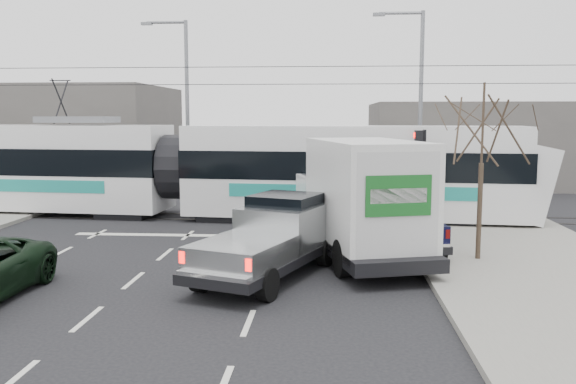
# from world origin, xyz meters

# --- Properties ---
(ground) EXTENTS (120.00, 120.00, 0.00)m
(ground) POSITION_xyz_m (0.00, 0.00, 0.00)
(ground) COLOR black
(ground) RESTS_ON ground
(sidewalk_right) EXTENTS (6.00, 60.00, 0.15)m
(sidewalk_right) POSITION_xyz_m (9.00, 0.00, 0.07)
(sidewalk_right) COLOR gray
(sidewalk_right) RESTS_ON ground
(rails) EXTENTS (60.00, 1.60, 0.03)m
(rails) POSITION_xyz_m (0.00, 10.00, 0.01)
(rails) COLOR #33302D
(rails) RESTS_ON ground
(building_left) EXTENTS (14.00, 10.00, 6.00)m
(building_left) POSITION_xyz_m (-14.00, 22.00, 3.00)
(building_left) COLOR #625C58
(building_left) RESTS_ON ground
(building_right) EXTENTS (12.00, 10.00, 5.00)m
(building_right) POSITION_xyz_m (12.00, 24.00, 2.50)
(building_right) COLOR #625C58
(building_right) RESTS_ON ground
(bare_tree) EXTENTS (2.40, 2.40, 5.00)m
(bare_tree) POSITION_xyz_m (7.60, 2.50, 3.79)
(bare_tree) COLOR #47382B
(bare_tree) RESTS_ON ground
(traffic_signal) EXTENTS (0.44, 0.44, 3.60)m
(traffic_signal) POSITION_xyz_m (6.47, 6.50, 2.74)
(traffic_signal) COLOR black
(traffic_signal) RESTS_ON ground
(street_lamp_near) EXTENTS (2.38, 0.25, 9.00)m
(street_lamp_near) POSITION_xyz_m (7.31, 14.00, 5.11)
(street_lamp_near) COLOR slate
(street_lamp_near) RESTS_ON ground
(street_lamp_far) EXTENTS (2.38, 0.25, 9.00)m
(street_lamp_far) POSITION_xyz_m (-4.19, 16.00, 5.11)
(street_lamp_far) COLOR slate
(street_lamp_far) RESTS_ON ground
(catenary) EXTENTS (60.00, 0.20, 7.00)m
(catenary) POSITION_xyz_m (0.00, 10.00, 3.88)
(catenary) COLOR black
(catenary) RESTS_ON ground
(tram) EXTENTS (28.10, 5.22, 5.71)m
(tram) POSITION_xyz_m (-3.10, 9.97, 2.03)
(tram) COLOR white
(tram) RESTS_ON ground
(silver_pickup) EXTENTS (3.85, 6.04, 2.08)m
(silver_pickup) POSITION_xyz_m (1.87, 0.86, 1.03)
(silver_pickup) COLOR black
(silver_pickup) RESTS_ON ground
(box_truck) EXTENTS (4.20, 7.47, 3.54)m
(box_truck) POSITION_xyz_m (4.22, 2.82, 1.75)
(box_truck) COLOR black
(box_truck) RESTS_ON ground
(navy_pickup) EXTENTS (2.53, 4.79, 1.92)m
(navy_pickup) POSITION_xyz_m (5.44, 4.19, 0.95)
(navy_pickup) COLOR black
(navy_pickup) RESTS_ON ground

